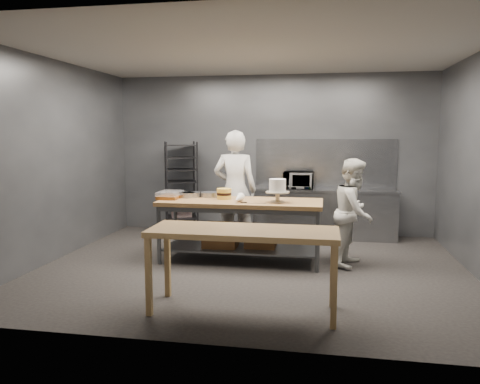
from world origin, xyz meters
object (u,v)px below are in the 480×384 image
at_px(chef_behind, 235,190).
at_px(microwave, 298,180).
at_px(work_table, 239,223).
at_px(chef_right, 354,212).
at_px(frosted_cake_stand, 278,188).
at_px(near_counter, 243,237).
at_px(layer_cake, 224,194).
at_px(speed_rack, 181,189).

distance_m(chef_behind, microwave, 1.46).
relative_size(work_table, chef_behind, 1.23).
xyz_separation_m(chef_right, frosted_cake_stand, (-1.09, -0.21, 0.36)).
distance_m(near_counter, microwave, 3.84).
xyz_separation_m(chef_right, microwave, (-0.90, 1.76, 0.27)).
xyz_separation_m(near_counter, chef_behind, (-0.61, 2.74, 0.17)).
xyz_separation_m(chef_right, layer_cake, (-1.91, -0.00, 0.22)).
height_order(work_table, layer_cake, layer_cake).
bearing_deg(near_counter, microwave, 84.43).
distance_m(work_table, speed_rack, 2.31).
bearing_deg(work_table, chef_behind, 105.36).
bearing_deg(speed_rack, layer_cake, -54.55).
xyz_separation_m(speed_rack, microwave, (2.22, 0.08, 0.19)).
bearing_deg(work_table, layer_cake, 161.49).
bearing_deg(chef_behind, work_table, 104.85).
relative_size(frosted_cake_stand, layer_cake, 1.54).
xyz_separation_m(microwave, layer_cake, (-1.02, -1.77, -0.05)).
distance_m(work_table, frosted_cake_stand, 0.82).
bearing_deg(layer_cake, near_counter, -72.53).
bearing_deg(layer_cake, frosted_cake_stand, -14.29).
relative_size(near_counter, layer_cake, 9.07).
bearing_deg(chef_behind, near_counter, 102.01).
bearing_deg(speed_rack, frosted_cake_stand, -43.09).
distance_m(near_counter, speed_rack, 4.17).
relative_size(work_table, frosted_cake_stand, 7.06).
bearing_deg(work_table, microwave, 67.45).
xyz_separation_m(work_table, speed_rack, (-1.45, 1.77, 0.28)).
bearing_deg(chef_right, speed_rack, 79.52).
distance_m(microwave, layer_cake, 2.04).
relative_size(work_table, microwave, 4.43).
distance_m(work_table, chef_behind, 0.90).
bearing_deg(chef_behind, chef_right, 159.45).
bearing_deg(near_counter, chef_behind, 102.52).
bearing_deg(speed_rack, chef_behind, -38.89).
relative_size(chef_behind, chef_right, 1.26).
distance_m(near_counter, chef_behind, 2.81).
distance_m(chef_right, frosted_cake_stand, 1.17).
xyz_separation_m(work_table, microwave, (0.77, 1.85, 0.48)).
relative_size(near_counter, chef_behind, 1.02).
bearing_deg(chef_right, microwave, 44.89).
height_order(chef_behind, frosted_cake_stand, chef_behind).
relative_size(chef_right, microwave, 2.86).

